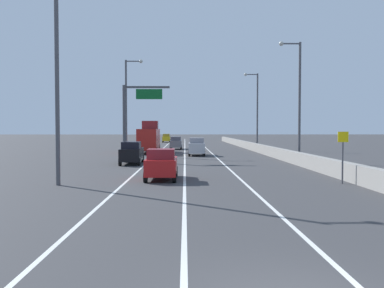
{
  "coord_description": "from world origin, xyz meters",
  "views": [
    {
      "loc": [
        -1.98,
        -7.24,
        3.16
      ],
      "look_at": [
        -1.12,
        42.86,
        1.3
      ],
      "focal_mm": 38.34,
      "sensor_mm": 36.0,
      "label": 1
    }
  ],
  "objects_px": {
    "speed_advisory_sign": "(343,153)",
    "car_red_1": "(162,164)",
    "car_yellow_2": "(166,138)",
    "car_black_3": "(132,153)",
    "lamp_post_right_second": "(297,94)",
    "lamp_post_right_third": "(256,106)",
    "car_silver_0": "(197,147)",
    "overhead_sign_gantry": "(132,113)",
    "box_truck": "(149,138)",
    "lamp_post_left_mid": "(128,101)",
    "car_gray_4": "(176,143)",
    "lamp_post_left_near": "(61,69)"
  },
  "relations": [
    {
      "from": "lamp_post_right_third",
      "to": "lamp_post_left_mid",
      "type": "height_order",
      "value": "same"
    },
    {
      "from": "speed_advisory_sign",
      "to": "box_truck",
      "type": "relative_size",
      "value": 0.31
    },
    {
      "from": "lamp_post_right_second",
      "to": "car_yellow_2",
      "type": "bearing_deg",
      "value": 104.81
    },
    {
      "from": "overhead_sign_gantry",
      "to": "car_yellow_2",
      "type": "height_order",
      "value": "overhead_sign_gantry"
    },
    {
      "from": "overhead_sign_gantry",
      "to": "lamp_post_right_second",
      "type": "xyz_separation_m",
      "value": [
        15.99,
        -1.87,
        1.77
      ]
    },
    {
      "from": "overhead_sign_gantry",
      "to": "car_silver_0",
      "type": "height_order",
      "value": "overhead_sign_gantry"
    },
    {
      "from": "lamp_post_right_third",
      "to": "car_black_3",
      "type": "xyz_separation_m",
      "value": [
        -15.34,
        -24.3,
        -5.49
      ]
    },
    {
      "from": "box_truck",
      "to": "lamp_post_left_mid",
      "type": "bearing_deg",
      "value": -113.39
    },
    {
      "from": "lamp_post_right_third",
      "to": "car_gray_4",
      "type": "relative_size",
      "value": 2.44
    },
    {
      "from": "lamp_post_right_second",
      "to": "car_black_3",
      "type": "xyz_separation_m",
      "value": [
        -15.48,
        -2.28,
        -5.49
      ]
    },
    {
      "from": "speed_advisory_sign",
      "to": "car_yellow_2",
      "type": "distance_m",
      "value": 73.92
    },
    {
      "from": "speed_advisory_sign",
      "to": "overhead_sign_gantry",
      "type": "bearing_deg",
      "value": 129.26
    },
    {
      "from": "lamp_post_right_third",
      "to": "box_truck",
      "type": "distance_m",
      "value": 17.34
    },
    {
      "from": "lamp_post_left_mid",
      "to": "car_gray_4",
      "type": "bearing_deg",
      "value": 69.0
    },
    {
      "from": "overhead_sign_gantry",
      "to": "speed_advisory_sign",
      "type": "bearing_deg",
      "value": -50.74
    },
    {
      "from": "lamp_post_right_second",
      "to": "car_yellow_2",
      "type": "xyz_separation_m",
      "value": [
        -15.07,
        57.01,
        -5.51
      ]
    },
    {
      "from": "car_silver_0",
      "to": "car_red_1",
      "type": "bearing_deg",
      "value": -97.03
    },
    {
      "from": "lamp_post_right_third",
      "to": "car_red_1",
      "type": "relative_size",
      "value": 2.84
    },
    {
      "from": "lamp_post_right_second",
      "to": "box_truck",
      "type": "bearing_deg",
      "value": 135.33
    },
    {
      "from": "lamp_post_right_third",
      "to": "car_black_3",
      "type": "relative_size",
      "value": 2.47
    },
    {
      "from": "lamp_post_right_third",
      "to": "box_truck",
      "type": "xyz_separation_m",
      "value": [
        -15.31,
        -6.75,
        -4.56
      ]
    },
    {
      "from": "car_red_1",
      "to": "overhead_sign_gantry",
      "type": "bearing_deg",
      "value": 103.93
    },
    {
      "from": "lamp_post_left_mid",
      "to": "car_silver_0",
      "type": "xyz_separation_m",
      "value": [
        8.21,
        -0.9,
        -5.46
      ]
    },
    {
      "from": "car_silver_0",
      "to": "car_red_1",
      "type": "distance_m",
      "value": 23.2
    },
    {
      "from": "car_yellow_2",
      "to": "car_gray_4",
      "type": "relative_size",
      "value": 0.86
    },
    {
      "from": "car_red_1",
      "to": "car_black_3",
      "type": "xyz_separation_m",
      "value": [
        -3.31,
        11.24,
        0.04
      ]
    },
    {
      "from": "car_yellow_2",
      "to": "car_gray_4",
      "type": "distance_m",
      "value": 32.57
    },
    {
      "from": "car_silver_0",
      "to": "car_red_1",
      "type": "height_order",
      "value": "car_silver_0"
    },
    {
      "from": "lamp_post_right_second",
      "to": "lamp_post_left_near",
      "type": "bearing_deg",
      "value": -137.66
    },
    {
      "from": "lamp_post_left_near",
      "to": "car_black_3",
      "type": "height_order",
      "value": "lamp_post_left_near"
    },
    {
      "from": "overhead_sign_gantry",
      "to": "box_truck",
      "type": "bearing_deg",
      "value": 87.66
    },
    {
      "from": "car_silver_0",
      "to": "lamp_post_left_near",
      "type": "bearing_deg",
      "value": -107.91
    },
    {
      "from": "car_yellow_2",
      "to": "car_black_3",
      "type": "relative_size",
      "value": 0.87
    },
    {
      "from": "lamp_post_right_second",
      "to": "lamp_post_right_third",
      "type": "height_order",
      "value": "same"
    },
    {
      "from": "car_red_1",
      "to": "speed_advisory_sign",
      "type": "bearing_deg",
      "value": -11.57
    },
    {
      "from": "overhead_sign_gantry",
      "to": "car_gray_4",
      "type": "height_order",
      "value": "overhead_sign_gantry"
    },
    {
      "from": "speed_advisory_sign",
      "to": "lamp_post_right_third",
      "type": "distance_m",
      "value": 38.03
    },
    {
      "from": "speed_advisory_sign",
      "to": "box_truck",
      "type": "bearing_deg",
      "value": 114.03
    },
    {
      "from": "overhead_sign_gantry",
      "to": "lamp_post_right_second",
      "type": "bearing_deg",
      "value": -6.68
    },
    {
      "from": "car_red_1",
      "to": "car_black_3",
      "type": "distance_m",
      "value": 11.72
    },
    {
      "from": "car_red_1",
      "to": "box_truck",
      "type": "bearing_deg",
      "value": 96.48
    },
    {
      "from": "overhead_sign_gantry",
      "to": "lamp_post_left_mid",
      "type": "height_order",
      "value": "lamp_post_left_mid"
    },
    {
      "from": "speed_advisory_sign",
      "to": "car_red_1",
      "type": "distance_m",
      "value": 10.77
    },
    {
      "from": "lamp_post_left_mid",
      "to": "car_red_1",
      "type": "relative_size",
      "value": 2.84
    },
    {
      "from": "overhead_sign_gantry",
      "to": "car_black_3",
      "type": "xyz_separation_m",
      "value": [
        0.51,
        -4.15,
        -3.72
      ]
    },
    {
      "from": "overhead_sign_gantry",
      "to": "lamp_post_left_near",
      "type": "height_order",
      "value": "lamp_post_left_near"
    },
    {
      "from": "lamp_post_left_near",
      "to": "car_silver_0",
      "type": "height_order",
      "value": "lamp_post_left_near"
    },
    {
      "from": "car_gray_4",
      "to": "lamp_post_right_third",
      "type": "bearing_deg",
      "value": -12.03
    },
    {
      "from": "overhead_sign_gantry",
      "to": "car_silver_0",
      "type": "distance_m",
      "value": 10.77
    },
    {
      "from": "overhead_sign_gantry",
      "to": "car_red_1",
      "type": "height_order",
      "value": "overhead_sign_gantry"
    }
  ]
}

